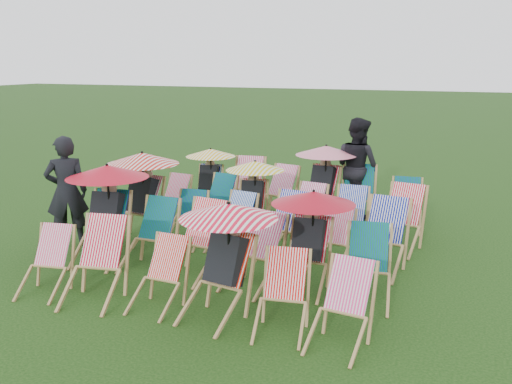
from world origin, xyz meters
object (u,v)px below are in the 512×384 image
at_px(person_left, 66,191).
at_px(person_rear, 357,167).
at_px(deckchair_29, 406,205).
at_px(deckchair_0, 45,262).
at_px(deckchair_5, 341,307).

distance_m(person_left, person_rear, 5.27).
bearing_deg(deckchair_29, deckchair_0, -136.55).
xyz_separation_m(deckchair_0, person_left, (-1.00, 1.66, 0.48)).
bearing_deg(deckchair_0, person_left, 111.08).
distance_m(deckchair_29, person_rear, 1.28).
relative_size(deckchair_0, deckchair_29, 0.96).
bearing_deg(deckchair_0, person_rear, 50.97).
xyz_separation_m(deckchair_29, person_rear, (-1.02, 0.59, 0.51)).
bearing_deg(deckchair_29, deckchair_5, -96.98).
xyz_separation_m(deckchair_0, person_rear, (2.90, 5.21, 0.53)).
bearing_deg(person_left, deckchair_29, 171.99).
bearing_deg(person_rear, deckchair_29, -178.64).
bearing_deg(person_rear, deckchair_0, 92.57).
relative_size(deckchair_29, person_rear, 0.46).
distance_m(deckchair_5, person_rear, 5.31).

